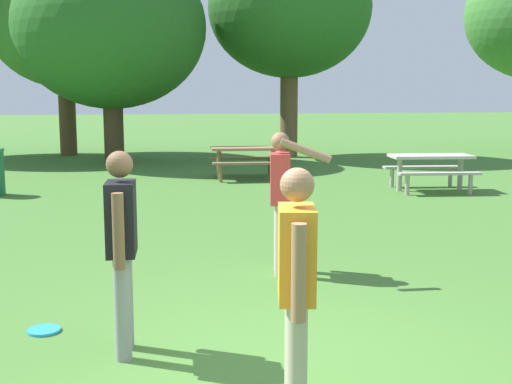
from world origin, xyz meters
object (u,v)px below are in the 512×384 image
Objects in this scene: tree_broad_center at (64,25)px; frisbee at (44,330)px; person_thrower at (281,191)px; person_catcher at (296,280)px; picnic_table_near at (430,164)px; tree_slender_mid at (290,8)px; person_bystander at (122,239)px; picnic_table_far at (246,156)px; tree_far_right at (110,28)px.

frisbee is at bearing -85.12° from tree_broad_center.
tree_broad_center reaches higher than person_thrower.
person_thrower is 16.35m from tree_broad_center.
person_catcher is (-0.66, -3.49, -0.02)m from person_thrower.
tree_slender_mid is at bearing 99.50° from picnic_table_near.
tree_slender_mid is (-1.31, 7.84, 4.14)m from picnic_table_near.
tree_slender_mid is at bearing 77.31° from person_catcher.
person_bystander is at bearing -107.40° from tree_slender_mid.
picnic_table_far is (2.71, 10.59, -0.38)m from person_bystander.
tree_slender_mid is (2.24, 5.20, 4.14)m from picnic_table_far.
tree_slender_mid is at bearing 72.60° from person_bystander.
frisbee is 0.16× the size of picnic_table_near.
picnic_table_near is (5.17, 9.32, -0.38)m from person_catcher.
person_thrower is at bearing -127.78° from picnic_table_near.
tree_slender_mid is at bearing 66.70° from picnic_table_far.
picnic_table_near is 1.04× the size of picnic_table_far.
tree_slender_mid is at bearing 8.00° from tree_far_right.
person_catcher is at bearing -119.04° from picnic_table_near.
tree_slender_mid is (5.53, 0.78, 0.76)m from tree_far_right.
person_catcher is 19.58m from tree_broad_center.
person_bystander is 0.26× the size of tree_far_right.
picnic_table_far is at bearing 83.50° from person_thrower.
person_catcher is 5.71× the size of frisbee.
tree_broad_center is at bearing 124.59° from picnic_table_far.
tree_slender_mid reaches higher than frisbee.
frisbee is at bearing -110.46° from tree_slender_mid.
person_catcher is at bearing -51.36° from person_bystander.
frisbee is at bearing -148.32° from person_thrower.
person_catcher is 17.98m from tree_slender_mid.
picnic_table_near is at bearing 60.96° from person_catcher.
frisbee is 10.56m from picnic_table_far.
tree_slender_mid reaches higher than person_catcher.
person_bystander reaches higher than picnic_table_far.
picnic_table_near is at bearing 52.22° from person_thrower.
person_catcher and person_bystander have the same top height.
picnic_table_near is 0.29× the size of tree_far_right.
person_bystander is 0.92× the size of picnic_table_far.
frisbee is at bearing 139.15° from person_bystander.
picnic_table_near reaches higher than frisbee.
tree_far_right is 5.64m from tree_slender_mid.
person_bystander is 0.24× the size of tree_slender_mid.
tree_slender_mid reaches higher than picnic_table_far.
tree_broad_center is 7.38m from tree_slender_mid.
picnic_table_near is at bearing -45.89° from tree_far_right.
person_thrower is 0.24× the size of tree_slender_mid.
person_bystander is at bearing -129.23° from person_thrower.
tree_slender_mid reaches higher than person_thrower.
tree_broad_center is at bearing 99.71° from person_catcher.
person_thrower is 8.52m from picnic_table_far.
person_thrower reaches higher than picnic_table_far.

